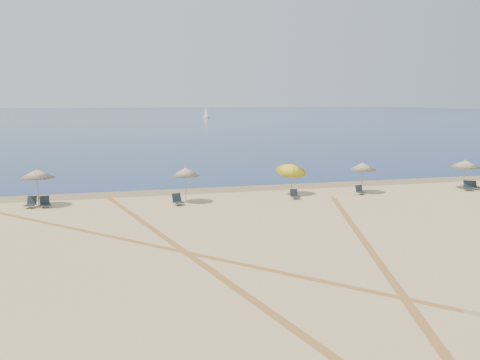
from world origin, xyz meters
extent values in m
plane|color=tan|center=(0.00, 0.00, 0.00)|extent=(160.00, 160.00, 0.00)
plane|color=#0C2151|center=(0.00, 225.00, 0.01)|extent=(500.00, 500.00, 0.00)
plane|color=olive|center=(0.00, 24.00, 0.00)|extent=(500.00, 500.00, 0.00)
cylinder|color=gray|center=(-13.12, 20.87, 1.13)|extent=(0.05, 0.05, 2.26)
cone|color=#F2E1C4|center=(-13.12, 20.87, 2.11)|extent=(2.17, 2.17, 0.55)
sphere|color=gray|center=(-13.12, 20.87, 2.41)|extent=(0.08, 0.08, 0.08)
cylinder|color=gray|center=(-3.80, 19.70, 1.10)|extent=(0.05, 0.05, 2.20)
cone|color=#F2E1C4|center=(-3.80, 19.70, 2.05)|extent=(1.89, 1.89, 0.55)
sphere|color=gray|center=(-3.80, 19.70, 2.35)|extent=(0.08, 0.08, 0.08)
cylinder|color=gray|center=(3.90, 20.19, 1.05)|extent=(0.05, 0.79, 2.12)
cone|color=yellow|center=(3.90, 20.51, 1.96)|extent=(2.18, 2.24, 1.25)
sphere|color=gray|center=(3.90, 20.51, 2.26)|extent=(0.08, 0.08, 0.08)
cylinder|color=gray|center=(9.24, 19.97, 1.05)|extent=(0.05, 0.05, 2.10)
cone|color=#F2E1C4|center=(9.24, 19.97, 1.95)|extent=(1.97, 1.97, 0.55)
sphere|color=gray|center=(9.24, 19.97, 2.25)|extent=(0.08, 0.08, 0.08)
cylinder|color=gray|center=(17.64, 19.54, 1.03)|extent=(0.05, 0.05, 2.07)
cone|color=#F2E1C4|center=(17.64, 19.54, 1.92)|extent=(2.35, 2.35, 0.55)
sphere|color=gray|center=(17.64, 19.54, 2.22)|extent=(0.08, 0.08, 0.08)
cube|color=black|center=(-13.57, 20.36, 0.20)|extent=(0.74, 0.74, 0.05)
cube|color=black|center=(-13.49, 20.64, 0.46)|extent=(0.63, 0.38, 0.53)
cylinder|color=#A5A5AD|center=(-13.80, 20.21, 0.10)|extent=(0.03, 0.03, 0.20)
cylinder|color=#A5A5AD|center=(-13.34, 20.08, 0.10)|extent=(0.03, 0.03, 0.20)
cube|color=black|center=(-12.64, 20.22, 0.19)|extent=(0.73, 0.73, 0.05)
cube|color=black|center=(-12.73, 20.50, 0.45)|extent=(0.63, 0.37, 0.53)
cylinder|color=#A5A5AD|center=(-12.87, 19.94, 0.10)|extent=(0.03, 0.03, 0.19)
cylinder|color=#A5A5AD|center=(-12.42, 20.07, 0.10)|extent=(0.03, 0.03, 0.19)
cube|color=black|center=(-4.41, 18.83, 0.20)|extent=(0.77, 0.77, 0.06)
cube|color=black|center=(-4.50, 19.11, 0.47)|extent=(0.65, 0.40, 0.54)
cylinder|color=#A5A5AD|center=(-4.64, 18.53, 0.10)|extent=(0.03, 0.03, 0.20)
cylinder|color=#A5A5AD|center=(-4.18, 18.68, 0.10)|extent=(0.03, 0.03, 0.20)
cube|color=black|center=(3.65, 18.86, 0.18)|extent=(0.61, 0.61, 0.05)
cube|color=black|center=(3.61, 19.12, 0.42)|extent=(0.57, 0.27, 0.49)
cylinder|color=#A5A5AD|center=(3.43, 18.63, 0.09)|extent=(0.02, 0.02, 0.18)
cylinder|color=#A5A5AD|center=(3.86, 18.69, 0.09)|extent=(0.02, 0.02, 0.18)
cube|color=black|center=(8.80, 19.25, 0.18)|extent=(0.61, 0.61, 0.05)
cube|color=black|center=(8.76, 19.51, 0.41)|extent=(0.56, 0.28, 0.48)
cylinder|color=#A5A5AD|center=(8.59, 19.02, 0.09)|extent=(0.02, 0.02, 0.18)
cylinder|color=#A5A5AD|center=(9.01, 19.09, 0.09)|extent=(0.02, 0.02, 0.18)
cube|color=black|center=(17.33, 18.60, 0.20)|extent=(0.81, 0.81, 0.06)
cube|color=black|center=(17.45, 18.87, 0.47)|extent=(0.65, 0.45, 0.54)
cylinder|color=#A5A5AD|center=(17.11, 18.47, 0.10)|extent=(0.03, 0.03, 0.20)
cylinder|color=#A5A5AD|center=(17.55, 18.27, 0.10)|extent=(0.03, 0.03, 0.20)
cube|color=black|center=(18.39, 19.11, 0.16)|extent=(0.52, 0.52, 0.05)
cube|color=black|center=(18.38, 19.35, 0.38)|extent=(0.51, 0.21, 0.44)
cylinder|color=#A5A5AD|center=(18.19, 18.92, 0.08)|extent=(0.02, 0.02, 0.16)
cylinder|color=#A5A5AD|center=(18.59, 18.94, 0.08)|extent=(0.02, 0.02, 0.16)
cube|color=white|center=(28.69, 177.95, 0.24)|extent=(1.96, 4.40, 0.47)
cylinder|color=gray|center=(28.69, 177.95, 3.26)|extent=(0.09, 0.09, 6.21)
plane|color=tan|center=(-5.95, 9.93, 0.00)|extent=(33.37, 33.37, 0.00)
plane|color=tan|center=(-6.18, 11.00, 0.00)|extent=(33.37, 33.37, 0.00)
plane|color=tan|center=(2.05, 4.92, 0.00)|extent=(35.09, 35.09, 0.00)
plane|color=tan|center=(2.38, 5.97, 0.00)|extent=(35.09, 35.09, 0.00)
plane|color=tan|center=(-6.44, 9.32, 0.00)|extent=(39.51, 39.51, 0.00)
plane|color=tan|center=(-7.17, 10.14, 0.00)|extent=(39.51, 39.51, 0.00)
camera|label=1|loc=(-8.98, -13.85, 6.77)|focal=38.73mm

